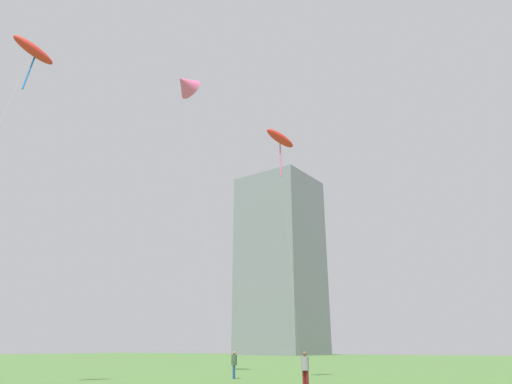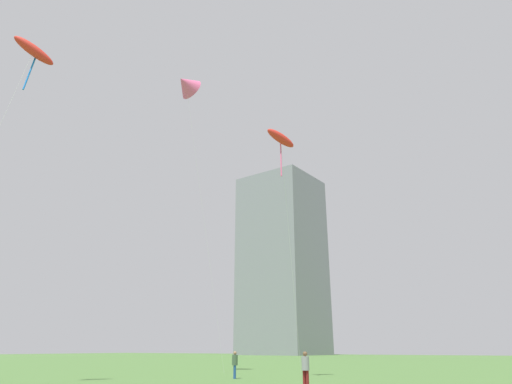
{
  "view_description": "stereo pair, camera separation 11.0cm",
  "coord_description": "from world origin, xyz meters",
  "px_view_note": "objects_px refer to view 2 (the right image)",
  "views": [
    {
      "loc": [
        12.77,
        -5.49,
        1.95
      ],
      "look_at": [
        1.48,
        13.54,
        9.76
      ],
      "focal_mm": 31.09,
      "sensor_mm": 36.0,
      "label": 1
    },
    {
      "loc": [
        12.87,
        -5.44,
        1.95
      ],
      "look_at": [
        1.48,
        13.54,
        9.76
      ],
      "focal_mm": 31.09,
      "sensor_mm": 36.0,
      "label": 2
    }
  ],
  "objects_px": {
    "person_standing_1": "(235,363)",
    "person_standing_3": "(305,367)",
    "kite_flying_4": "(281,139)",
    "distant_highrise_0": "(282,263)",
    "kite_flying_3": "(186,84)",
    "kite_flying_1": "(34,51)"
  },
  "relations": [
    {
      "from": "person_standing_1",
      "to": "person_standing_3",
      "type": "xyz_separation_m",
      "value": [
        7.42,
        -4.6,
        0.02
      ]
    },
    {
      "from": "kite_flying_4",
      "to": "distant_highrise_0",
      "type": "distance_m",
      "value": 110.84
    },
    {
      "from": "kite_flying_3",
      "to": "distant_highrise_0",
      "type": "distance_m",
      "value": 105.55
    },
    {
      "from": "person_standing_1",
      "to": "distant_highrise_0",
      "type": "bearing_deg",
      "value": -13.4
    },
    {
      "from": "kite_flying_1",
      "to": "kite_flying_3",
      "type": "height_order",
      "value": "kite_flying_3"
    },
    {
      "from": "kite_flying_1",
      "to": "kite_flying_4",
      "type": "distance_m",
      "value": 18.0
    },
    {
      "from": "kite_flying_3",
      "to": "kite_flying_4",
      "type": "bearing_deg",
      "value": -2.56
    },
    {
      "from": "kite_flying_4",
      "to": "distant_highrise_0",
      "type": "bearing_deg",
      "value": 117.57
    },
    {
      "from": "person_standing_1",
      "to": "kite_flying_3",
      "type": "bearing_deg",
      "value": 42.37
    },
    {
      "from": "person_standing_1",
      "to": "person_standing_3",
      "type": "relative_size",
      "value": 0.98
    },
    {
      "from": "kite_flying_3",
      "to": "kite_flying_4",
      "type": "xyz_separation_m",
      "value": [
        10.32,
        -0.46,
        -8.62
      ]
    },
    {
      "from": "person_standing_1",
      "to": "person_standing_3",
      "type": "distance_m",
      "value": 8.73
    },
    {
      "from": "person_standing_1",
      "to": "kite_flying_4",
      "type": "distance_m",
      "value": 16.61
    },
    {
      "from": "distant_highrise_0",
      "to": "kite_flying_3",
      "type": "bearing_deg",
      "value": -61.76
    },
    {
      "from": "person_standing_1",
      "to": "distant_highrise_0",
      "type": "height_order",
      "value": "distant_highrise_0"
    },
    {
      "from": "person_standing_3",
      "to": "kite_flying_4",
      "type": "height_order",
      "value": "kite_flying_4"
    },
    {
      "from": "kite_flying_1",
      "to": "distant_highrise_0",
      "type": "bearing_deg",
      "value": 109.86
    },
    {
      "from": "kite_flying_1",
      "to": "kite_flying_4",
      "type": "height_order",
      "value": "kite_flying_1"
    },
    {
      "from": "person_standing_3",
      "to": "kite_flying_4",
      "type": "relative_size",
      "value": 0.1
    },
    {
      "from": "person_standing_3",
      "to": "kite_flying_4",
      "type": "bearing_deg",
      "value": -47.6
    },
    {
      "from": "person_standing_1",
      "to": "kite_flying_4",
      "type": "xyz_separation_m",
      "value": [
        3.58,
        0.54,
        16.21
      ]
    },
    {
      "from": "kite_flying_4",
      "to": "distant_highrise_0",
      "type": "relative_size",
      "value": 0.33
    }
  ]
}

